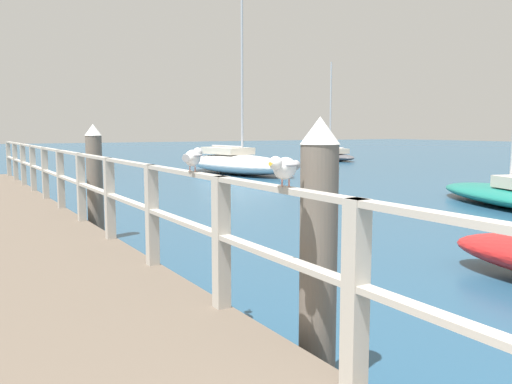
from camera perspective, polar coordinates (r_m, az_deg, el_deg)
name	(u,v)px	position (r m, az deg, el deg)	size (l,w,h in m)	color
pier_railing	(70,176)	(9.97, -19.32, 1.66)	(0.12, 18.46, 1.12)	#B2ADA3
dock_piling_near	(318,256)	(4.00, 6.70, -6.83)	(0.29, 0.29, 2.07)	#6B6056
dock_piling_far	(95,182)	(9.86, -16.88, 1.00)	(0.29, 0.29, 2.07)	#6B6056
seagull_foreground	(285,167)	(3.57, 3.09, 2.68)	(0.42, 0.31, 0.21)	white
seagull_background	(193,157)	(4.90, -6.78, 3.74)	(0.34, 0.39, 0.21)	white
boat_0	(237,163)	(23.83, -2.04, 3.13)	(3.28, 7.00, 7.67)	white
boat_1	(332,155)	(34.43, 8.17, 3.92)	(2.27, 4.99, 6.20)	#4C4C51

